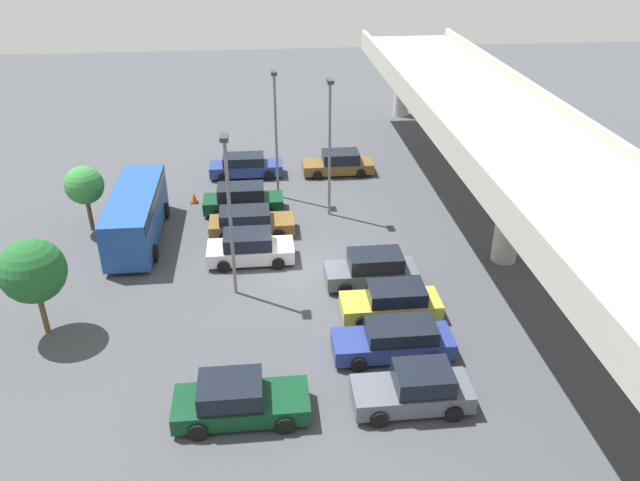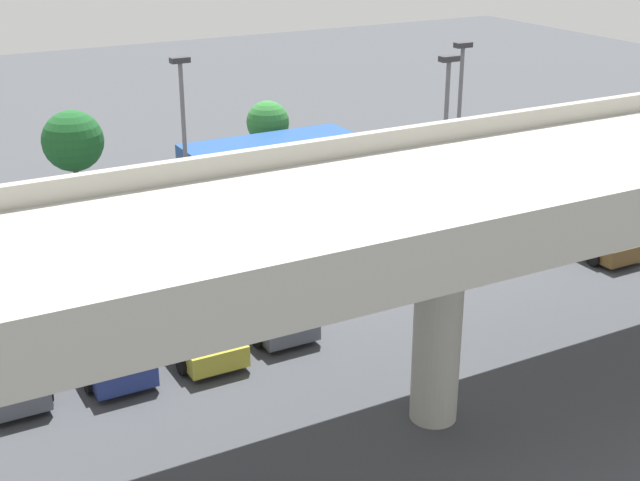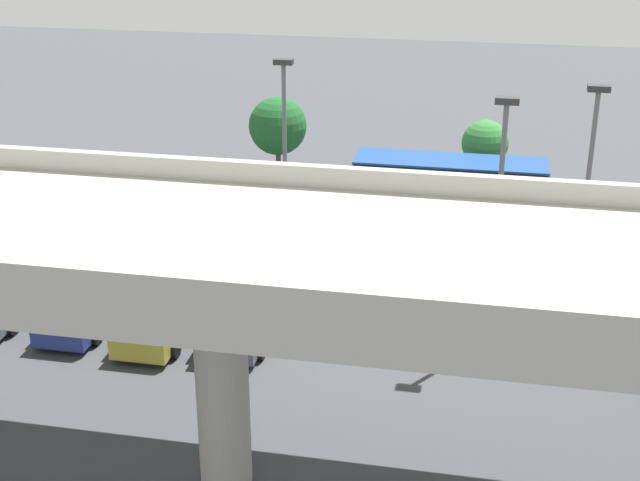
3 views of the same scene
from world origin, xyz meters
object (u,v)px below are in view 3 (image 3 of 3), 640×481
parked_car_6 (89,228)px  lamp_post_by_overpass (285,145)px  parked_car_1 (517,260)px  shuttle_bus (449,185)px  parked_car_8 (161,316)px  parked_car_3 (357,252)px  tree_front_left (485,144)px  parked_car_4 (243,315)px  parked_car_2 (439,260)px  tree_front_centre (278,126)px  lamp_post_mid_lot (588,183)px  parked_car_9 (5,295)px  traffic_cone (554,244)px  parked_car_5 (88,302)px  lamp_post_near_aisle (499,205)px

parked_car_6 → lamp_post_by_overpass: lamp_post_by_overpass is taller
parked_car_1 → shuttle_bus: shuttle_bus is taller
parked_car_6 → lamp_post_by_overpass: (-8.11, -0.26, 3.83)m
parked_car_8 → parked_car_3: bearing=-40.8°
tree_front_left → parked_car_4: bearing=64.0°
lamp_post_by_overpass → tree_front_left: (-7.27, -8.15, -1.86)m
parked_car_2 → parked_car_8: parked_car_8 is taller
parked_car_6 → tree_front_centre: tree_front_centre is taller
lamp_post_mid_lot → parked_car_8: bearing=18.8°
parked_car_2 → lamp_post_mid_lot: lamp_post_mid_lot is taller
parked_car_2 → parked_car_8: bearing=-53.5°
parked_car_9 → traffic_cone: 20.73m
parked_car_5 → parked_car_9: size_ratio=1.13×
lamp_post_near_aisle → parked_car_4: bearing=8.6°
parked_car_9 → tree_front_left: bearing=-46.3°
parked_car_5 → tree_front_centre: 15.03m
shuttle_bus → tree_front_centre: bearing=-18.1°
tree_front_centre → parked_car_3: bearing=120.7°
lamp_post_by_overpass → shuttle_bus: bearing=-138.0°
tree_front_left → lamp_post_near_aisle: bearing=92.7°
parked_car_3 → lamp_post_by_overpass: size_ratio=0.57×
parked_car_2 → traffic_cone: parked_car_2 is taller
parked_car_2 → parked_car_9: size_ratio=1.08×
parked_car_4 → lamp_post_near_aisle: 8.78m
lamp_post_near_aisle → tree_front_left: bearing=-87.3°
parked_car_3 → parked_car_2: bearing=90.0°
parked_car_9 → tree_front_centre: size_ratio=0.98×
parked_car_5 → traffic_cone: parked_car_5 is taller
parked_car_1 → tree_front_left: size_ratio=1.24×
parked_car_8 → shuttle_bus: size_ratio=0.54×
tree_front_left → parked_car_6: bearing=28.7°
parked_car_5 → parked_car_4: bearing=-90.1°
lamp_post_near_aisle → lamp_post_mid_lot: (-2.82, -2.89, -0.08)m
tree_front_left → shuttle_bus: bearing=64.3°
parked_car_1 → lamp_post_near_aisle: (0.88, 5.06, 3.89)m
parked_car_4 → parked_car_3: bearing=-25.5°
parked_car_3 → tree_front_left: 10.06m
parked_car_6 → parked_car_8: (-5.59, 6.71, -0.03)m
parked_car_2 → lamp_post_near_aisle: 6.42m
parked_car_6 → lamp_post_near_aisle: (-16.02, 5.09, 3.94)m
parked_car_2 → lamp_post_mid_lot: (-4.75, 1.76, 3.90)m
parked_car_2 → tree_front_left: 9.16m
parked_car_4 → parked_car_8: parked_car_4 is taller
shuttle_bus → traffic_cone: shuttle_bus is taller
parked_car_4 → tree_front_left: bearing=-26.0°
parked_car_1 → lamp_post_by_overpass: size_ratio=0.60×
parked_car_5 → lamp_post_near_aisle: size_ratio=0.61×
parked_car_5 → shuttle_bus: 16.32m
parked_car_1 → traffic_cone: size_ratio=6.68×
parked_car_1 → parked_car_4: (8.65, 6.24, 0.00)m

